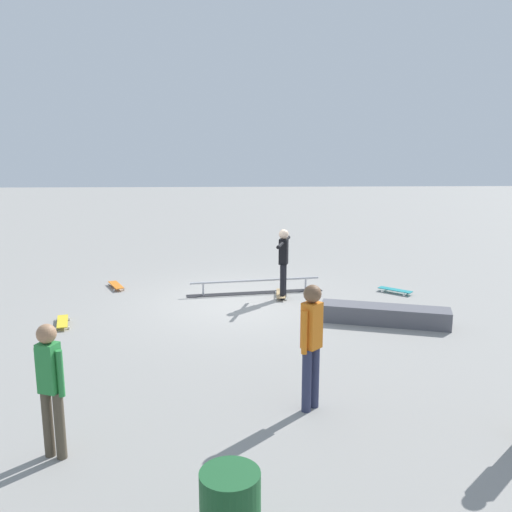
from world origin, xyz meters
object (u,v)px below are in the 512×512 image
object	(u,v)px
skateboard_main	(281,294)
skate_ledge	(385,315)
loose_skateboard_yellow	(63,322)
bystander_green_shirt	(50,384)
loose_skateboard_teal	(395,290)
skater_main	(283,259)
bystander_orange_shirt	(311,340)
grind_rail	(255,287)
loose_skateboard_orange	(116,285)

from	to	relation	value
skateboard_main	skate_ledge	bearing A→B (deg)	-131.78
skate_ledge	loose_skateboard_yellow	bearing A→B (deg)	-0.93
bystander_green_shirt	loose_skateboard_teal	world-z (taller)	bystander_green_shirt
loose_skateboard_yellow	skater_main	bearing A→B (deg)	94.92
loose_skateboard_teal	bystander_green_shirt	bearing A→B (deg)	-91.48
skate_ledge	skateboard_main	distance (m)	2.71
skater_main	skateboard_main	size ratio (longest dim) A/B	1.96
bystander_green_shirt	loose_skateboard_teal	distance (m)	8.87
bystander_green_shirt	bystander_orange_shirt	size ratio (longest dim) A/B	0.92
bystander_green_shirt	loose_skateboard_yellow	xyz separation A→B (m)	(1.33, -4.62, -0.83)
grind_rail	loose_skateboard_teal	xyz separation A→B (m)	(-3.29, 0.10, -0.07)
grind_rail	skater_main	distance (m)	1.10
skate_ledge	loose_skateboard_teal	size ratio (longest dim) A/B	3.33
bystander_orange_shirt	loose_skateboard_teal	xyz separation A→B (m)	(-2.74, -5.63, -0.90)
grind_rail	skateboard_main	distance (m)	0.67
loose_skateboard_teal	loose_skateboard_yellow	xyz separation A→B (m)	(7.12, 2.06, 0.00)
skateboard_main	bystander_orange_shirt	world-z (taller)	bystander_orange_shirt
skater_main	bystander_green_shirt	bearing A→B (deg)	-10.73
skate_ledge	skateboard_main	bearing A→B (deg)	-45.60
skater_main	bystander_green_shirt	distance (m)	7.03
grind_rail	loose_skateboard_teal	world-z (taller)	grind_rail
skater_main	bystander_orange_shirt	size ratio (longest dim) A/B	0.92
bystander_green_shirt	loose_skateboard_orange	size ratio (longest dim) A/B	1.97
skater_main	loose_skateboard_orange	bearing A→B (deg)	-89.04
bystander_green_shirt	loose_skateboard_yellow	distance (m)	4.88
skater_main	loose_skateboard_orange	xyz separation A→B (m)	(3.99, -1.04, -0.85)
grind_rail	loose_skateboard_orange	size ratio (longest dim) A/B	3.99
loose_skateboard_orange	grind_rail	bearing A→B (deg)	54.33
loose_skateboard_yellow	loose_skateboard_orange	size ratio (longest dim) A/B	1.02
skate_ledge	loose_skateboard_teal	distance (m)	2.31
skate_ledge	loose_skateboard_yellow	distance (m)	6.30
skater_main	loose_skateboard_teal	xyz separation A→B (m)	(-2.67, -0.37, -0.85)
skate_ledge	bystander_green_shirt	distance (m)	6.75
loose_skateboard_yellow	loose_skateboard_teal	bearing A→B (deg)	90.22
skater_main	skate_ledge	bearing A→B (deg)	61.54
loose_skateboard_teal	loose_skateboard_yellow	distance (m)	7.41
skater_main	bystander_orange_shirt	xyz separation A→B (m)	(0.06, 5.26, 0.05)
bystander_orange_shirt	loose_skateboard_yellow	distance (m)	5.72
skateboard_main	loose_skateboard_yellow	bearing A→B (deg)	116.40
skate_ledge	bystander_green_shirt	bearing A→B (deg)	42.26
bystander_green_shirt	loose_skateboard_teal	size ratio (longest dim) A/B	2.14
skateboard_main	loose_skateboard_teal	xyz separation A→B (m)	(-2.71, -0.22, 0.00)
skate_ledge	grind_rail	bearing A→B (deg)	-42.48
grind_rail	skater_main	bearing A→B (deg)	133.91
grind_rail	loose_skateboard_orange	xyz separation A→B (m)	(3.37, -0.57, -0.07)
loose_skateboard_orange	bystander_green_shirt	bearing A→B (deg)	-19.35
bystander_orange_shirt	loose_skateboard_orange	size ratio (longest dim) A/B	2.14
grind_rail	skate_ledge	world-z (taller)	skate_ledge
grind_rail	bystander_orange_shirt	xyz separation A→B (m)	(-0.55, 5.73, 0.83)
grind_rail	loose_skateboard_teal	distance (m)	3.29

